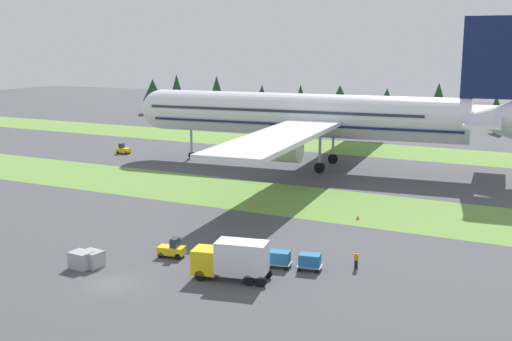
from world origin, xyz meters
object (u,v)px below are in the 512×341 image
Objects in this scene: baggage_tug at (172,249)px; taxiway_marker_0 at (358,217)px; catering_truck at (232,259)px; cargo_dolly_third at (279,258)px; ground_crew_marshaller at (356,259)px; pushback_tractor at (123,149)px; taxiway_marker_1 at (253,206)px; uld_container_0 at (92,259)px; cargo_dolly_lead at (221,253)px; cargo_dolly_fourth at (310,261)px; airliner at (313,115)px; uld_container_1 at (81,260)px; cargo_dolly_second at (250,255)px.

baggage_tug is 5.20× the size of taxiway_marker_0.
cargo_dolly_third is at bearing -38.66° from catering_truck.
cargo_dolly_third is at bearing -94.42° from taxiway_marker_0.
baggage_tug reaches higher than ground_crew_marshaller.
taxiway_marker_1 is at bearing 52.49° from pushback_tractor.
catering_truck reaches higher than uld_container_0.
pushback_tractor is at bearing -2.42° from ground_crew_marshaller.
cargo_dolly_third is 4.19× the size of taxiway_marker_1.
taxiway_marker_1 reaches higher than taxiway_marker_0.
cargo_dolly_fourth is (8.53, 1.71, 0.00)m from cargo_dolly_lead.
airliner is 50.45m from ground_crew_marshaller.
uld_container_1 is 3.42× the size of taxiway_marker_1.
baggage_tug is 17.88m from ground_crew_marshaller.
cargo_dolly_lead is at bearing 90.00° from cargo_dolly_fourth.
airliner reaches higher than catering_truck.
uld_container_0 reaches higher than taxiway_marker_0.
catering_truck is at bearing 40.51° from pushback_tractor.
cargo_dolly_third is (15.72, -47.41, -7.93)m from airliner.
cargo_dolly_third is at bearing -56.52° from taxiway_marker_1.
uld_container_0 is 3.70× the size of taxiway_marker_0.
cargo_dolly_second is 4.35m from catering_truck.
taxiway_marker_0 is (17.20, -28.26, -8.58)m from airliner.
taxiway_marker_1 is (-18.71, 15.53, -0.65)m from ground_crew_marshaller.
ground_crew_marshaller is 24.33m from taxiway_marker_1.
cargo_dolly_lead is 1.23× the size of uld_container_0.
uld_container_1 is at bearing 113.09° from cargo_dolly_lead.
catering_truck is (-2.42, -4.77, 1.03)m from cargo_dolly_third.
baggage_tug is 1.40× the size of uld_container_0.
cargo_dolly_lead is 65.16m from pushback_tractor.
airliner is at bearing 97.00° from taxiway_marker_1.
pushback_tractor is 48.03m from taxiway_marker_1.
airliner reaches higher than taxiway_marker_1.
catering_truck is 25.17m from taxiway_marker_1.
airliner is 45.99× the size of ground_crew_marshaller.
catering_truck reaches higher than baggage_tug.
taxiway_marker_0 is at bearing -15.73° from cargo_dolly_third.
baggage_tug is 1.14× the size of cargo_dolly_lead.
cargo_dolly_fourth is at bearing -90.00° from baggage_tug.
ground_crew_marshaller reaches higher than uld_container_1.
uld_container_0 is at bearing -122.69° from taxiway_marker_0.
cargo_dolly_lead and cargo_dolly_third have the same top height.
cargo_dolly_fourth is 4.36m from ground_crew_marshaller.
taxiway_marker_1 is (-9.31, 18.95, -0.63)m from cargo_dolly_second.
cargo_dolly_lead is at bearing -90.00° from baggage_tug.
baggage_tug is 1.14× the size of cargo_dolly_fourth.
cargo_dolly_third is at bearing 55.51° from ground_crew_marshaller.
uld_container_0 is at bearing 111.97° from cargo_dolly_lead.
uld_container_0 is (-22.37, -10.63, -0.18)m from ground_crew_marshaller.
airliner is at bearing -5.43° from baggage_tug.
airliner is 50.58m from cargo_dolly_third.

